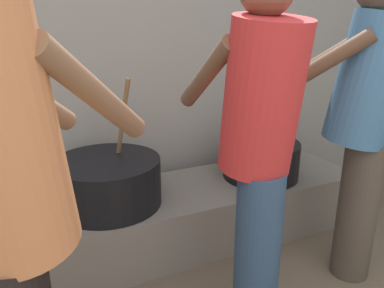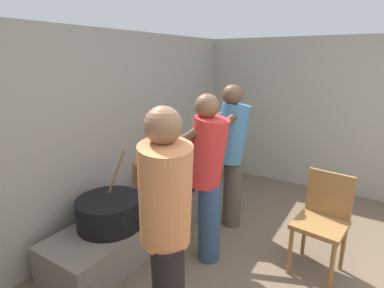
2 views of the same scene
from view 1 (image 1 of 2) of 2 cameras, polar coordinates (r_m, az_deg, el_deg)
name	(u,v)px [view 1 (image 1 of 2)]	position (r m, az deg, el deg)	size (l,w,h in m)	color
block_enclosure_rear	(124,65)	(2.56, -10.14, 11.55)	(5.29, 0.20, 2.10)	#9E998E
hearth_ledge	(190,213)	(2.42, -0.32, -10.34)	(2.20, 0.60, 0.35)	slate
cooking_pot_main	(261,159)	(2.51, 10.29, -2.25)	(0.49, 0.49, 0.69)	black
cooking_pot_secondary	(108,182)	(2.15, -12.51, -5.55)	(0.59, 0.59, 0.71)	black
cook_in_red_shirt	(260,139)	(1.55, 10.08, 0.79)	(0.35, 0.65, 1.54)	navy
cook_in_orange_shirt	(6,203)	(1.06, -26.12, -7.87)	(0.69, 0.70, 1.58)	black
cook_in_blue_shirt	(364,115)	(2.03, 24.37, 4.03)	(0.68, 0.69, 1.56)	#4C4238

